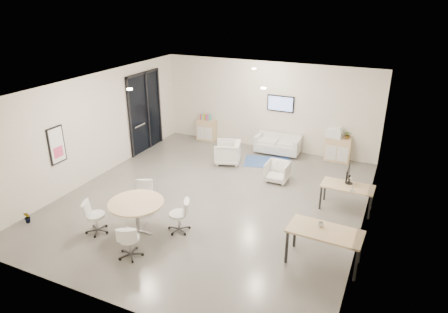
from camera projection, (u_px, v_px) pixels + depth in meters
room_shell at (213, 146)px, 10.69m from camera, size 9.60×10.60×4.80m
glass_door at (145, 110)px, 14.36m from camera, size 0.09×1.90×2.85m
artwork at (57, 145)px, 10.90m from camera, size 0.05×0.54×1.04m
wall_tv at (281, 104)px, 14.19m from camera, size 0.98×0.06×0.58m
ceiling_spots at (219, 81)px, 10.87m from camera, size 3.14×4.14×0.03m
sideboard_left at (206, 130)px, 15.67m from camera, size 0.73×0.38×0.82m
sideboard_right at (338, 149)px, 13.69m from camera, size 0.85×0.41×0.85m
books at (205, 117)px, 15.49m from camera, size 0.43×0.14×0.22m
printer at (335, 132)px, 13.53m from camera, size 0.54×0.46×0.36m
loveseat at (278, 145)px, 14.39m from camera, size 1.60×0.83×0.59m
blue_rug at (267, 162)px, 13.75m from camera, size 1.73×1.38×0.01m
armchair_left at (227, 151)px, 13.52m from camera, size 0.98×1.01×0.84m
armchair_right at (277, 171)px, 12.24m from camera, size 0.67×0.63×0.69m
desk_rear at (348, 188)px, 10.54m from camera, size 1.35×0.69×0.70m
desk_front at (325, 234)px, 8.37m from camera, size 1.57×0.84×0.80m
monitor at (348, 175)px, 10.56m from camera, size 0.20×0.50×0.44m
round_table at (136, 205)px, 9.49m from camera, size 1.32×1.32×0.81m
meeting_chairs at (137, 217)px, 9.61m from camera, size 2.56×2.56×0.82m
plant_cabinet at (348, 136)px, 13.38m from camera, size 0.33×0.35×0.22m
plant_floor at (28, 220)px, 10.09m from camera, size 0.26×0.36×0.14m
cup at (321, 224)px, 8.47m from camera, size 0.14×0.12×0.12m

